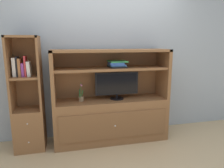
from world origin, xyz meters
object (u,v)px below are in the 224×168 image
Objects in this scene: tv_monitor at (117,85)px; potted_plant at (81,97)px; media_console at (111,111)px; bookshelf_tall at (29,112)px; upright_book_row at (22,68)px; magazine_stack at (117,64)px.

tv_monitor is 2.32× the size of potted_plant.
bookshelf_tall is at bearing 179.76° from media_console.
upright_book_row reaches higher than tv_monitor.
media_console is 2.60× the size of tv_monitor.
bookshelf_tall is (-1.21, 0.01, 0.07)m from media_console.
upright_book_row is at bearing 179.93° from magazine_stack.
tv_monitor is at bearing -6.52° from media_console.
upright_book_row is (-0.04, -0.01, 0.64)m from bookshelf_tall.
bookshelf_tall reaches higher than potted_plant.
upright_book_row is (-1.34, 0.01, 0.30)m from tv_monitor.
potted_plant is 0.86× the size of magazine_stack.
bookshelf_tall is (-1.30, 0.02, -0.34)m from tv_monitor.
upright_book_row reaches higher than magazine_stack.
potted_plant is 0.92m from upright_book_row.
tv_monitor is 2.43× the size of upright_book_row.
media_console reaches higher than tv_monitor.
potted_plant is 0.77m from bookshelf_tall.
bookshelf_tall reaches higher than magazine_stack.
magazine_stack is (0.08, -0.01, 0.74)m from media_console.
potted_plant is at bearing 179.62° from magazine_stack.
media_console is at bearing 0.19° from upright_book_row.
upright_book_row is at bearing -179.86° from potted_plant.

